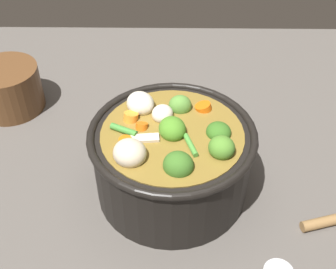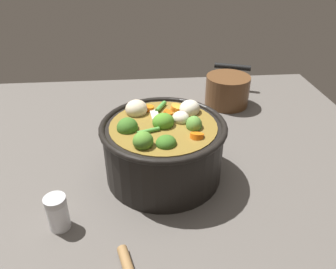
% 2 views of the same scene
% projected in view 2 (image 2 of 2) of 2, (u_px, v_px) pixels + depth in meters
% --- Properties ---
extents(ground_plane, '(1.10, 1.10, 0.00)m').
position_uv_depth(ground_plane, '(164.00, 174.00, 0.71)').
color(ground_plane, '#514C47').
extents(cooking_pot, '(0.25, 0.25, 0.15)m').
position_uv_depth(cooking_pot, '(163.00, 148.00, 0.67)').
color(cooking_pot, black).
rests_on(cooking_pot, ground_plane).
extents(salt_shaker, '(0.04, 0.04, 0.07)m').
position_uv_depth(salt_shaker, '(58.00, 213.00, 0.56)').
color(salt_shaker, silver).
rests_on(salt_shaker, ground_plane).
extents(small_saucepan, '(0.17, 0.21, 0.09)m').
position_uv_depth(small_saucepan, '(227.00, 90.00, 0.98)').
color(small_saucepan, brown).
rests_on(small_saucepan, ground_plane).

